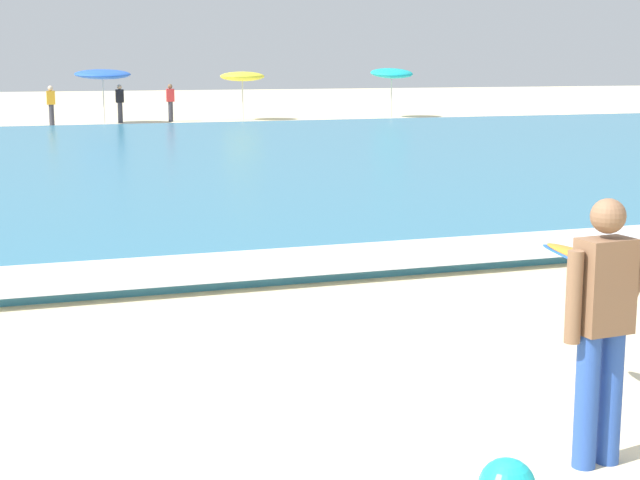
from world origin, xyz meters
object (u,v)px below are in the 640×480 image
object	(u,v)px
surfer_with_board	(634,306)
beachgoer_near_row_mid	(170,102)
beachgoer_near_row_right	(120,102)
beach_umbrella_2	(103,74)
beach_umbrella_3	(242,76)
beachgoer_near_row_left	(51,104)
beach_umbrella_4	(392,73)

from	to	relation	value
surfer_with_board	beachgoer_near_row_mid	distance (m)	36.77
beachgoer_near_row_mid	beachgoer_near_row_right	size ratio (longest dim) A/B	1.00
surfer_with_board	beach_umbrella_2	distance (m)	36.13
beachgoer_near_row_mid	beach_umbrella_3	bearing A→B (deg)	0.38
surfer_with_board	beachgoer_near_row_left	world-z (taller)	surfer_with_board
surfer_with_board	beach_umbrella_3	world-z (taller)	beach_umbrella_3
surfer_with_board	beach_umbrella_3	size ratio (longest dim) A/B	1.28
surfer_with_board	beachgoer_near_row_mid	xyz separation A→B (m)	(4.03, 36.55, -0.19)
beach_umbrella_4	beachgoer_near_row_left	world-z (taller)	beach_umbrella_4
beach_umbrella_3	beach_umbrella_4	size ratio (longest dim) A/B	0.91
surfer_with_board	beachgoer_near_row_right	bearing A→B (deg)	87.02
beach_umbrella_4	beachgoer_near_row_mid	xyz separation A→B (m)	(-10.03, 0.21, -1.13)
beach_umbrella_3	beachgoer_near_row_mid	distance (m)	3.31
surfer_with_board	beachgoer_near_row_mid	size ratio (longest dim) A/B	1.68
beachgoer_near_row_right	beach_umbrella_2	bearing A→B (deg)	-159.04
beach_umbrella_3	beachgoer_near_row_left	size ratio (longest dim) A/B	1.32
beachgoer_near_row_right	beach_umbrella_3	bearing A→B (deg)	2.28
beachgoer_near_row_left	beachgoer_near_row_mid	xyz separation A→B (m)	(4.96, 1.13, 0.00)
beachgoer_near_row_left	beachgoer_near_row_mid	world-z (taller)	same
beach_umbrella_3	beachgoer_near_row_mid	bearing A→B (deg)	-179.62
beach_umbrella_4	beachgoer_near_row_mid	distance (m)	10.09
beach_umbrella_2	beachgoer_near_row_right	xyz separation A→B (m)	(0.69, 0.26, -1.15)
beach_umbrella_3	beachgoer_near_row_right	world-z (taller)	beach_umbrella_3
surfer_with_board	beachgoer_near_row_mid	world-z (taller)	surfer_with_board
beach_umbrella_4	beach_umbrella_2	bearing A→B (deg)	-178.92
beach_umbrella_2	beachgoer_near_row_mid	size ratio (longest dim) A/B	1.44
beachgoer_near_row_mid	beach_umbrella_2	bearing A→B (deg)	-170.89
beachgoer_near_row_right	surfer_with_board	bearing A→B (deg)	-92.98
beach_umbrella_3	beachgoer_near_row_mid	world-z (taller)	beach_umbrella_3
beachgoer_near_row_mid	surfer_with_board	bearing A→B (deg)	-96.29
beach_umbrella_3	beachgoer_near_row_left	world-z (taller)	beach_umbrella_3
surfer_with_board	beach_umbrella_2	world-z (taller)	beach_umbrella_2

